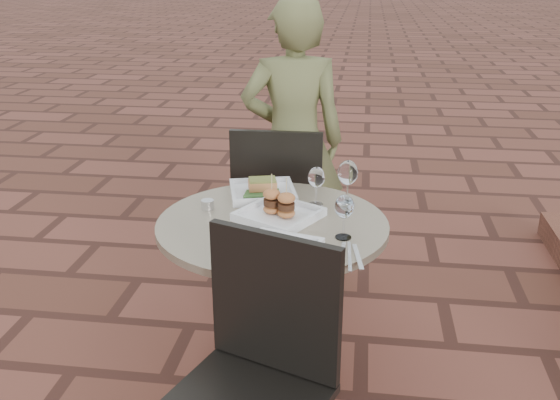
# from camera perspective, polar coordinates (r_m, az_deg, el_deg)

# --- Properties ---
(ground) EXTENTS (60.00, 60.00, 0.00)m
(ground) POSITION_cam_1_polar(r_m,az_deg,el_deg) (2.73, -1.81, -16.77)
(ground) COLOR brown
(ground) RESTS_ON ground
(cafe_table) EXTENTS (0.90, 0.90, 0.73)m
(cafe_table) POSITION_cam_1_polar(r_m,az_deg,el_deg) (2.53, -0.68, -7.08)
(cafe_table) COLOR gray
(cafe_table) RESTS_ON ground
(chair_far) EXTENTS (0.45, 0.45, 0.93)m
(chair_far) POSITION_cam_1_polar(r_m,az_deg,el_deg) (3.14, -0.11, 0.09)
(chair_far) COLOR black
(chair_far) RESTS_ON ground
(chair_near) EXTENTS (0.57, 0.57, 0.93)m
(chair_near) POSITION_cam_1_polar(r_m,az_deg,el_deg) (1.94, -2.06, -14.57)
(chair_near) COLOR black
(chair_near) RESTS_ON ground
(diner) EXTENTS (0.61, 0.46, 1.52)m
(diner) POSITION_cam_1_polar(r_m,az_deg,el_deg) (3.35, 1.21, 5.28)
(diner) COLOR brown
(diner) RESTS_ON ground
(plate_salmon) EXTENTS (0.33, 0.33, 0.07)m
(plate_salmon) POSITION_cam_1_polar(r_m,az_deg,el_deg) (2.68, -1.61, 0.89)
(plate_salmon) COLOR white
(plate_salmon) RESTS_ON cafe_table
(plate_sliders) EXTENTS (0.37, 0.37, 0.18)m
(plate_sliders) POSITION_cam_1_polar(r_m,az_deg,el_deg) (2.43, -0.09, -0.95)
(plate_sliders) COLOR white
(plate_sliders) RESTS_ON cafe_table
(plate_tuna) EXTENTS (0.30, 0.30, 0.03)m
(plate_tuna) POSITION_cam_1_polar(r_m,az_deg,el_deg) (2.15, -0.08, -4.58)
(plate_tuna) COLOR white
(plate_tuna) RESTS_ON cafe_table
(wine_glass_right) EXTENTS (0.07, 0.07, 0.17)m
(wine_glass_right) POSITION_cam_1_polar(r_m,az_deg,el_deg) (2.25, 5.91, -0.71)
(wine_glass_right) COLOR white
(wine_glass_right) RESTS_ON cafe_table
(wine_glass_mid) EXTENTS (0.07, 0.07, 0.16)m
(wine_glass_mid) POSITION_cam_1_polar(r_m,az_deg,el_deg) (2.54, 3.35, 2.00)
(wine_glass_mid) COLOR white
(wine_glass_mid) RESTS_ON cafe_table
(wine_glass_far) EXTENTS (0.08, 0.08, 0.19)m
(wine_glass_far) POSITION_cam_1_polar(r_m,az_deg,el_deg) (2.54, 6.21, 2.39)
(wine_glass_far) COLOR white
(wine_glass_far) RESTS_ON cafe_table
(steel_ramekin) EXTENTS (0.06, 0.06, 0.04)m
(steel_ramekin) POSITION_cam_1_polar(r_m,az_deg,el_deg) (2.54, -6.64, -0.42)
(steel_ramekin) COLOR silver
(steel_ramekin) RESTS_ON cafe_table
(cutlery_set) EXTENTS (0.12, 0.23, 0.00)m
(cutlery_set) POSITION_cam_1_polar(r_m,az_deg,el_deg) (2.15, 6.38, -5.13)
(cutlery_set) COLOR silver
(cutlery_set) RESTS_ON cafe_table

